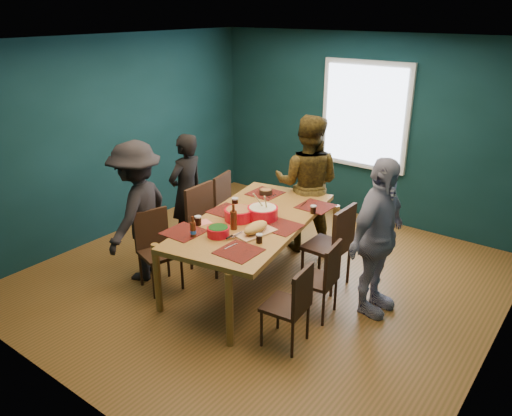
{
  "coord_description": "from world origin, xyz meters",
  "views": [
    {
      "loc": [
        3.05,
        -4.22,
        3.02
      ],
      "look_at": [
        0.0,
        -0.16,
        0.96
      ],
      "focal_mm": 35.0,
      "sensor_mm": 36.0,
      "label": 1
    }
  ],
  "objects_px": {
    "person_far_left": "(187,192)",
    "bowl_dumpling": "(263,212)",
    "chair_left_near": "(156,243)",
    "chair_right_near": "(293,301)",
    "chair_left_far": "(229,203)",
    "chair_right_mid": "(323,275)",
    "person_right": "(378,238)",
    "bowl_herbs": "(218,231)",
    "dining_table": "(254,225)",
    "chair_right_far": "(335,241)",
    "cutting_board": "(255,229)",
    "chair_left_mid": "(207,221)",
    "person_near_left": "(138,212)",
    "bowl_salad": "(239,214)",
    "person_back": "(307,184)"
  },
  "relations": [
    {
      "from": "person_far_left",
      "to": "bowl_dumpling",
      "type": "bearing_deg",
      "value": 80.7
    },
    {
      "from": "chair_left_near",
      "to": "chair_right_near",
      "type": "distance_m",
      "value": 1.87
    },
    {
      "from": "chair_left_far",
      "to": "chair_right_near",
      "type": "bearing_deg",
      "value": -48.11
    },
    {
      "from": "chair_right_mid",
      "to": "person_far_left",
      "type": "xyz_separation_m",
      "value": [
        -2.25,
        0.35,
        0.29
      ]
    },
    {
      "from": "person_right",
      "to": "bowl_herbs",
      "type": "bearing_deg",
      "value": 129.05
    },
    {
      "from": "chair_left_far",
      "to": "dining_table",
      "type": "bearing_deg",
      "value": -49.5
    },
    {
      "from": "dining_table",
      "to": "chair_left_near",
      "type": "xyz_separation_m",
      "value": [
        -0.9,
        -0.65,
        -0.24
      ]
    },
    {
      "from": "chair_left_far",
      "to": "chair_right_far",
      "type": "relative_size",
      "value": 0.94
    },
    {
      "from": "chair_right_near",
      "to": "person_right",
      "type": "height_order",
      "value": "person_right"
    },
    {
      "from": "cutting_board",
      "to": "person_right",
      "type": "bearing_deg",
      "value": 43.94
    },
    {
      "from": "bowl_dumpling",
      "to": "chair_left_far",
      "type": "bearing_deg",
      "value": 146.71
    },
    {
      "from": "chair_left_near",
      "to": "person_far_left",
      "type": "distance_m",
      "value": 1.05
    },
    {
      "from": "dining_table",
      "to": "chair_left_mid",
      "type": "distance_m",
      "value": 0.76
    },
    {
      "from": "dining_table",
      "to": "person_right",
      "type": "relative_size",
      "value": 1.41
    },
    {
      "from": "person_right",
      "to": "cutting_board",
      "type": "distance_m",
      "value": 1.24
    },
    {
      "from": "dining_table",
      "to": "chair_right_far",
      "type": "bearing_deg",
      "value": 24.76
    },
    {
      "from": "person_far_left",
      "to": "person_near_left",
      "type": "bearing_deg",
      "value": 6.66
    },
    {
      "from": "chair_right_mid",
      "to": "bowl_salad",
      "type": "bearing_deg",
      "value": 176.49
    },
    {
      "from": "chair_left_near",
      "to": "person_back",
      "type": "height_order",
      "value": "person_back"
    },
    {
      "from": "chair_right_mid",
      "to": "person_far_left",
      "type": "distance_m",
      "value": 2.3
    },
    {
      "from": "person_far_left",
      "to": "cutting_board",
      "type": "relative_size",
      "value": 2.8
    },
    {
      "from": "chair_right_near",
      "to": "person_near_left",
      "type": "relative_size",
      "value": 0.51
    },
    {
      "from": "dining_table",
      "to": "person_back",
      "type": "height_order",
      "value": "person_back"
    },
    {
      "from": "person_back",
      "to": "chair_right_near",
      "type": "bearing_deg",
      "value": 97.09
    },
    {
      "from": "bowl_herbs",
      "to": "chair_right_far",
      "type": "bearing_deg",
      "value": 55.1
    },
    {
      "from": "chair_left_far",
      "to": "cutting_board",
      "type": "distance_m",
      "value": 1.66
    },
    {
      "from": "chair_right_mid",
      "to": "bowl_dumpling",
      "type": "xyz_separation_m",
      "value": [
        -0.86,
        0.12,
        0.43
      ]
    },
    {
      "from": "chair_left_far",
      "to": "cutting_board",
      "type": "relative_size",
      "value": 1.71
    },
    {
      "from": "chair_right_mid",
      "to": "person_right",
      "type": "distance_m",
      "value": 0.66
    },
    {
      "from": "chair_right_near",
      "to": "person_right",
      "type": "bearing_deg",
      "value": 65.55
    },
    {
      "from": "dining_table",
      "to": "bowl_dumpling",
      "type": "xyz_separation_m",
      "value": [
        0.08,
        0.06,
        0.16
      ]
    },
    {
      "from": "chair_left_near",
      "to": "bowl_herbs",
      "type": "distance_m",
      "value": 0.96
    },
    {
      "from": "cutting_board",
      "to": "person_back",
      "type": "bearing_deg",
      "value": 113.45
    },
    {
      "from": "chair_left_far",
      "to": "person_far_left",
      "type": "distance_m",
      "value": 0.61
    },
    {
      "from": "chair_right_mid",
      "to": "person_right",
      "type": "relative_size",
      "value": 0.5
    },
    {
      "from": "chair_right_far",
      "to": "bowl_salad",
      "type": "distance_m",
      "value": 1.12
    },
    {
      "from": "person_far_left",
      "to": "person_near_left",
      "type": "xyz_separation_m",
      "value": [
        0.1,
        -0.9,
        0.05
      ]
    },
    {
      "from": "cutting_board",
      "to": "chair_left_far",
      "type": "bearing_deg",
      "value": 151.52
    },
    {
      "from": "chair_right_mid",
      "to": "person_back",
      "type": "xyz_separation_m",
      "value": [
        -0.99,
        1.28,
        0.41
      ]
    },
    {
      "from": "cutting_board",
      "to": "chair_left_mid",
      "type": "bearing_deg",
      "value": 173.01
    },
    {
      "from": "chair_left_mid",
      "to": "bowl_dumpling",
      "type": "distance_m",
      "value": 0.88
    },
    {
      "from": "chair_left_far",
      "to": "chair_right_mid",
      "type": "distance_m",
      "value": 2.09
    },
    {
      "from": "chair_left_mid",
      "to": "person_back",
      "type": "distance_m",
      "value": 1.39
    },
    {
      "from": "person_near_left",
      "to": "chair_left_mid",
      "type": "bearing_deg",
      "value": 126.0
    },
    {
      "from": "chair_right_mid",
      "to": "bowl_salad",
      "type": "relative_size",
      "value": 2.68
    },
    {
      "from": "chair_left_mid",
      "to": "chair_right_far",
      "type": "distance_m",
      "value": 1.56
    },
    {
      "from": "chair_left_mid",
      "to": "person_back",
      "type": "relative_size",
      "value": 0.58
    },
    {
      "from": "bowl_dumpling",
      "to": "cutting_board",
      "type": "height_order",
      "value": "bowl_dumpling"
    },
    {
      "from": "chair_right_far",
      "to": "bowl_dumpling",
      "type": "distance_m",
      "value": 0.87
    },
    {
      "from": "chair_left_mid",
      "to": "bowl_herbs",
      "type": "distance_m",
      "value": 0.99
    }
  ]
}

